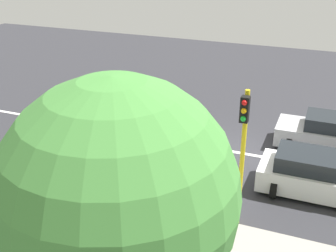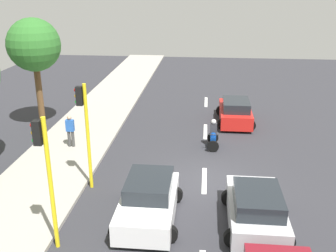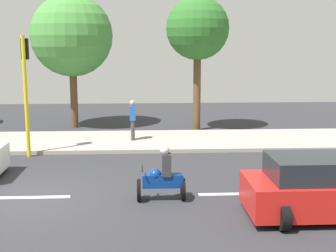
{
  "view_description": "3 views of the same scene",
  "coord_description": "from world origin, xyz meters",
  "px_view_note": "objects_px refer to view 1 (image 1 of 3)",
  "views": [
    {
      "loc": [
        15.91,
        3.12,
        8.37
      ],
      "look_at": [
        1.47,
        -2.64,
        1.42
      ],
      "focal_mm": 45.21,
      "sensor_mm": 36.0,
      "label": 1
    },
    {
      "loc": [
        0.1,
        15.37,
        8.17
      ],
      "look_at": [
        1.93,
        -3.33,
        1.25
      ],
      "focal_mm": 41.89,
      "sensor_mm": 36.0,
      "label": 2
    },
    {
      "loc": [
        -12.49,
        -3.28,
        4.25
      ],
      "look_at": [
        2.1,
        -4.04,
        1.6
      ],
      "focal_mm": 49.67,
      "sensor_mm": 36.0,
      "label": 3
    }
  ],
  "objects_px": {
    "car_red": "(101,100)",
    "street_tree_north": "(118,195)",
    "motorcycle": "(161,122)",
    "pedestrian_near_signal": "(96,205)",
    "traffic_light_corner": "(243,142)",
    "car_white": "(314,175)",
    "car_silver": "(325,133)"
  },
  "relations": [
    {
      "from": "car_red",
      "to": "street_tree_north",
      "type": "relative_size",
      "value": 0.61
    },
    {
      "from": "motorcycle",
      "to": "car_red",
      "type": "bearing_deg",
      "value": -109.41
    },
    {
      "from": "pedestrian_near_signal",
      "to": "traffic_light_corner",
      "type": "distance_m",
      "value": 4.75
    },
    {
      "from": "car_red",
      "to": "car_white",
      "type": "relative_size",
      "value": 1.03
    },
    {
      "from": "car_silver",
      "to": "traffic_light_corner",
      "type": "xyz_separation_m",
      "value": [
        6.66,
        -2.22,
        2.22
      ]
    },
    {
      "from": "car_white",
      "to": "street_tree_north",
      "type": "xyz_separation_m",
      "value": [
        8.8,
        -2.9,
        3.83
      ]
    },
    {
      "from": "car_silver",
      "to": "car_white",
      "type": "distance_m",
      "value": 3.82
    },
    {
      "from": "car_red",
      "to": "motorcycle",
      "type": "relative_size",
      "value": 2.61
    },
    {
      "from": "car_silver",
      "to": "traffic_light_corner",
      "type": "height_order",
      "value": "traffic_light_corner"
    },
    {
      "from": "traffic_light_corner",
      "to": "motorcycle",
      "type": "bearing_deg",
      "value": -137.45
    },
    {
      "from": "car_white",
      "to": "street_tree_north",
      "type": "bearing_deg",
      "value": -18.24
    },
    {
      "from": "car_red",
      "to": "motorcycle",
      "type": "xyz_separation_m",
      "value": [
        1.38,
        3.93,
        -0.07
      ]
    },
    {
      "from": "motorcycle",
      "to": "car_silver",
      "type": "bearing_deg",
      "value": 101.36
    },
    {
      "from": "car_red",
      "to": "motorcycle",
      "type": "bearing_deg",
      "value": 70.59
    },
    {
      "from": "street_tree_north",
      "to": "car_white",
      "type": "bearing_deg",
      "value": 161.76
    },
    {
      "from": "traffic_light_corner",
      "to": "street_tree_north",
      "type": "height_order",
      "value": "street_tree_north"
    },
    {
      "from": "car_white",
      "to": "traffic_light_corner",
      "type": "distance_m",
      "value": 4.15
    },
    {
      "from": "motorcycle",
      "to": "traffic_light_corner",
      "type": "bearing_deg",
      "value": 42.55
    },
    {
      "from": "car_white",
      "to": "pedestrian_near_signal",
      "type": "height_order",
      "value": "pedestrian_near_signal"
    },
    {
      "from": "motorcycle",
      "to": "traffic_light_corner",
      "type": "relative_size",
      "value": 0.34
    },
    {
      "from": "car_silver",
      "to": "car_red",
      "type": "xyz_separation_m",
      "value": [
        0.03,
        -10.97,
        0.0
      ]
    },
    {
      "from": "traffic_light_corner",
      "to": "car_white",
      "type": "bearing_deg",
      "value": 144.15
    },
    {
      "from": "car_silver",
      "to": "traffic_light_corner",
      "type": "distance_m",
      "value": 7.36
    },
    {
      "from": "pedestrian_near_signal",
      "to": "traffic_light_corner",
      "type": "relative_size",
      "value": 0.38
    },
    {
      "from": "car_white",
      "to": "motorcycle",
      "type": "xyz_separation_m",
      "value": [
        -2.4,
        -6.87,
        -0.07
      ]
    },
    {
      "from": "car_white",
      "to": "motorcycle",
      "type": "relative_size",
      "value": 2.55
    },
    {
      "from": "car_white",
      "to": "street_tree_north",
      "type": "distance_m",
      "value": 10.02
    },
    {
      "from": "motorcycle",
      "to": "street_tree_north",
      "type": "relative_size",
      "value": 0.23
    },
    {
      "from": "car_silver",
      "to": "car_red",
      "type": "relative_size",
      "value": 0.97
    },
    {
      "from": "pedestrian_near_signal",
      "to": "car_white",
      "type": "bearing_deg",
      "value": 129.69
    },
    {
      "from": "motorcycle",
      "to": "pedestrian_near_signal",
      "type": "xyz_separation_m",
      "value": [
        7.3,
        0.96,
        0.42
      ]
    },
    {
      "from": "traffic_light_corner",
      "to": "street_tree_north",
      "type": "relative_size",
      "value": 0.69
    }
  ]
}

